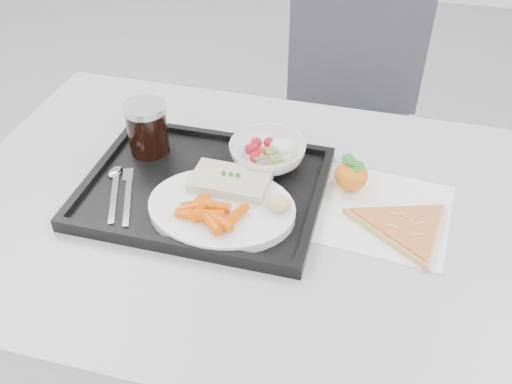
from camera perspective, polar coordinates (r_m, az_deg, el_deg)
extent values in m
cube|color=#A8A8AA|center=(1.08, 0.48, -2.16)|extent=(1.20, 0.80, 0.03)
cylinder|color=#47474C|center=(1.73, -14.25, -1.12)|extent=(0.04, 0.04, 0.72)
cylinder|color=#47474C|center=(1.60, 22.91, -7.52)|extent=(0.04, 0.04, 0.72)
cube|color=#3C3B43|center=(1.78, 8.50, 4.79)|extent=(0.46, 0.46, 0.04)
cube|color=#3C3B43|center=(1.83, 10.14, 14.55)|extent=(0.42, 0.07, 0.46)
cylinder|color=#47474C|center=(1.81, 1.34, -3.60)|extent=(0.03, 0.03, 0.43)
cylinder|color=#47474C|center=(1.79, 12.67, -5.53)|extent=(0.03, 0.03, 0.43)
cylinder|color=#47474C|center=(2.08, 3.71, 2.95)|extent=(0.03, 0.03, 0.43)
cylinder|color=#47474C|center=(2.06, 13.53, 1.35)|extent=(0.03, 0.03, 0.43)
cube|color=black|center=(1.10, -5.17, 0.27)|extent=(0.45, 0.35, 0.01)
cube|color=black|center=(1.22, -2.67, 5.55)|extent=(0.45, 0.02, 0.01)
cube|color=black|center=(0.98, -8.39, -5.09)|extent=(0.45, 0.02, 0.01)
cube|color=black|center=(1.05, 6.03, -1.07)|extent=(0.02, 0.32, 0.01)
cube|color=black|center=(1.17, -15.27, 2.48)|extent=(0.02, 0.32, 0.01)
cylinder|color=white|center=(1.03, -3.46, -1.65)|extent=(0.27, 0.27, 0.02)
cube|color=beige|center=(1.06, -2.60, 1.12)|extent=(0.15, 0.09, 0.02)
sphere|color=#236B1C|center=(1.06, -3.26, 1.95)|extent=(0.01, 0.01, 0.01)
sphere|color=#236B1C|center=(1.06, -2.54, 1.83)|extent=(0.01, 0.01, 0.01)
sphere|color=#236B1C|center=(1.06, -1.81, 1.71)|extent=(0.01, 0.01, 0.01)
ellipsoid|color=tan|center=(1.00, 2.33, -1.14)|extent=(0.05, 0.05, 0.03)
imported|color=white|center=(1.14, 1.15, 3.87)|extent=(0.15, 0.15, 0.05)
cylinder|color=black|center=(1.18, -10.78, 6.10)|extent=(0.08, 0.08, 0.10)
cylinder|color=#A5A8AD|center=(1.16, -11.09, 8.25)|extent=(0.09, 0.09, 0.01)
cube|color=silver|center=(1.10, -14.02, -0.51)|extent=(0.07, 0.14, 0.00)
ellipsoid|color=silver|center=(1.16, -13.93, 1.99)|extent=(0.04, 0.05, 0.01)
cube|color=silver|center=(1.09, -12.70, -0.76)|extent=(0.07, 0.14, 0.00)
cube|color=silver|center=(1.15, -12.67, 1.70)|extent=(0.03, 0.04, 0.00)
cube|color=white|center=(1.08, 12.29, -1.96)|extent=(0.27, 0.26, 0.00)
ellipsoid|color=#D7520C|center=(1.10, 9.51, 1.65)|extent=(0.08, 0.08, 0.06)
cube|color=#236B1C|center=(1.08, 9.68, 2.90)|extent=(0.04, 0.04, 0.02)
cube|color=#236B1C|center=(1.08, 9.68, 2.90)|extent=(0.05, 0.03, 0.02)
cylinder|color=tan|center=(1.05, 14.63, -3.45)|extent=(0.26, 0.26, 0.01)
cylinder|color=#B53F24|center=(1.04, 14.70, -3.13)|extent=(0.23, 0.23, 0.00)
cube|color=#EABC47|center=(1.05, 13.89, -2.15)|extent=(0.02, 0.01, 0.00)
cube|color=#EABC47|center=(1.04, 15.36, -3.14)|extent=(0.01, 0.02, 0.00)
cube|color=#EABC47|center=(1.06, 14.47, -2.16)|extent=(0.02, 0.02, 0.00)
cube|color=#EABC47|center=(1.02, 15.81, -4.12)|extent=(0.02, 0.01, 0.00)
cube|color=#EABC47|center=(1.05, 16.05, -3.04)|extent=(0.02, 0.01, 0.00)
cube|color=#EABC47|center=(1.03, 13.48, -3.37)|extent=(0.02, 0.01, 0.00)
cylinder|color=#EA4F00|center=(1.01, -4.07, -1.40)|extent=(0.05, 0.02, 0.02)
cylinder|color=#EA4F00|center=(1.01, -6.04, -1.28)|extent=(0.05, 0.04, 0.02)
cylinder|color=#EA4F00|center=(0.97, -3.60, -2.93)|extent=(0.06, 0.04, 0.02)
cylinder|color=#EA4F00|center=(0.98, -4.81, -2.27)|extent=(0.06, 0.03, 0.02)
cylinder|color=#EA4F00|center=(1.00, -5.50, -1.45)|extent=(0.02, 0.05, 0.02)
cylinder|color=#EA4F00|center=(1.02, -6.06, -1.29)|extent=(0.03, 0.06, 0.02)
cylinder|color=#EA4F00|center=(1.00, -6.56, -2.26)|extent=(0.05, 0.02, 0.02)
cylinder|color=#EA4F00|center=(1.00, -5.54, -1.74)|extent=(0.03, 0.06, 0.02)
cylinder|color=#EA4F00|center=(0.97, -4.49, -3.04)|extent=(0.05, 0.05, 0.02)
cylinder|color=#EA4F00|center=(0.99, -1.98, -2.25)|extent=(0.04, 0.06, 0.02)
sphere|color=#A4111A|center=(1.15, 1.33, 4.94)|extent=(0.02, 0.02, 0.02)
sphere|color=#A4111A|center=(1.13, -0.24, 4.38)|extent=(0.02, 0.02, 0.02)
sphere|color=#A4111A|center=(1.15, 0.03, 4.94)|extent=(0.02, 0.02, 0.02)
sphere|color=#A4111A|center=(1.12, 0.52, 3.92)|extent=(0.02, 0.02, 0.02)
sphere|color=#A4111A|center=(1.13, -0.59, 4.30)|extent=(0.02, 0.02, 0.02)
sphere|color=#A4111A|center=(1.11, -0.08, 3.52)|extent=(0.02, 0.02, 0.02)
ellipsoid|color=silver|center=(1.14, 2.59, 4.42)|extent=(0.03, 0.03, 0.03)
ellipsoid|color=silver|center=(1.14, 3.02, 4.51)|extent=(0.03, 0.03, 0.03)
ellipsoid|color=silver|center=(1.14, 2.16, 4.62)|extent=(0.03, 0.03, 0.03)
cube|color=#55782C|center=(1.10, 1.99, 3.36)|extent=(0.03, 0.03, 0.00)
cube|color=#55782C|center=(1.12, 1.42, 4.13)|extent=(0.03, 0.03, 0.00)
cube|color=#55782C|center=(1.10, 0.18, 3.62)|extent=(0.03, 0.03, 0.00)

